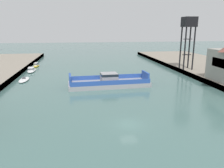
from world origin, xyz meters
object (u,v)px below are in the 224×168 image
object	(u,v)px
chain_ferry	(109,82)
moored_boat_near_left	(24,80)
moored_boat_near_right	(31,70)
crane_tower	(189,27)
moored_boat_mid_left	(36,65)

from	to	relation	value
chain_ferry	moored_boat_near_left	distance (m)	24.42
moored_boat_near_right	crane_tower	bearing A→B (deg)	-11.51
moored_boat_mid_left	crane_tower	distance (m)	55.35
moored_boat_near_right	crane_tower	size ratio (longest dim) A/B	0.52
moored_boat_near_right	moored_boat_mid_left	bearing A→B (deg)	90.60
moored_boat_near_left	crane_tower	size ratio (longest dim) A/B	0.44
moored_boat_near_left	moored_boat_mid_left	size ratio (longest dim) A/B	1.19
chain_ferry	moored_boat_mid_left	size ratio (longest dim) A/B	3.40
moored_boat_near_right	moored_boat_mid_left	world-z (taller)	moored_boat_mid_left
crane_tower	moored_boat_near_left	bearing A→B (deg)	-175.80
moored_boat_mid_left	crane_tower	bearing A→B (deg)	-21.13
chain_ferry	moored_boat_near_left	size ratio (longest dim) A/B	2.86
moored_boat_near_left	moored_boat_near_right	size ratio (longest dim) A/B	0.84
moored_boat_near_left	moored_boat_mid_left	bearing A→B (deg)	91.91
moored_boat_near_left	moored_boat_mid_left	xyz separation A→B (m)	(-0.77, 22.94, 0.30)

